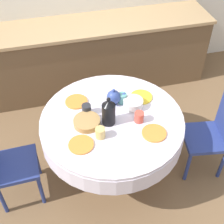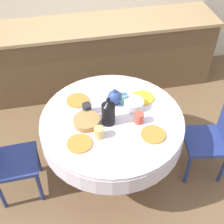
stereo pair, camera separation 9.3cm
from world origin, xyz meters
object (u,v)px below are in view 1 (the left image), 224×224
(coffee_carafe, at_px, (109,112))
(chair_left, at_px, (214,131))
(teapot, at_px, (114,97))
(chair_right, at_px, (5,162))

(coffee_carafe, bearing_deg, chair_left, -6.23)
(coffee_carafe, bearing_deg, teapot, 65.58)
(chair_right, bearing_deg, teapot, 100.12)
(coffee_carafe, height_order, teapot, coffee_carafe)
(chair_left, relative_size, chair_right, 1.00)
(chair_left, xyz_separation_m, coffee_carafe, (-1.02, 0.11, 0.39))
(chair_right, height_order, teapot, teapot)
(chair_right, distance_m, teapot, 1.14)
(chair_left, relative_size, coffee_carafe, 3.25)
(chair_left, bearing_deg, coffee_carafe, 92.46)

